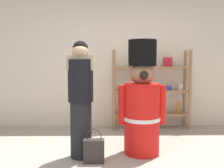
% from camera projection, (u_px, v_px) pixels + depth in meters
% --- Properties ---
extents(back_wall, '(6.40, 0.12, 2.60)m').
position_uv_depth(back_wall, '(114.00, 63.00, 5.01)').
color(back_wall, silver).
rests_on(back_wall, ground_plane).
extents(merchandise_shelf, '(1.51, 0.35, 1.55)m').
position_uv_depth(merchandise_shelf, '(151.00, 89.00, 4.84)').
color(merchandise_shelf, '#93704C').
rests_on(merchandise_shelf, ground_plane).
extents(teddy_bear_guard, '(0.68, 0.52, 1.61)m').
position_uv_depth(teddy_bear_guard, '(142.00, 103.00, 3.46)').
color(teddy_bear_guard, red).
rests_on(teddy_bear_guard, ground_plane).
extents(person_shopper, '(0.36, 0.34, 1.59)m').
position_uv_depth(person_shopper, '(81.00, 97.00, 3.30)').
color(person_shopper, black).
rests_on(person_shopper, ground_plane).
extents(shopping_bag, '(0.27, 0.12, 0.44)m').
position_uv_depth(shopping_bag, '(94.00, 150.00, 3.16)').
color(shopping_bag, '#332D28').
rests_on(shopping_bag, ground_plane).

